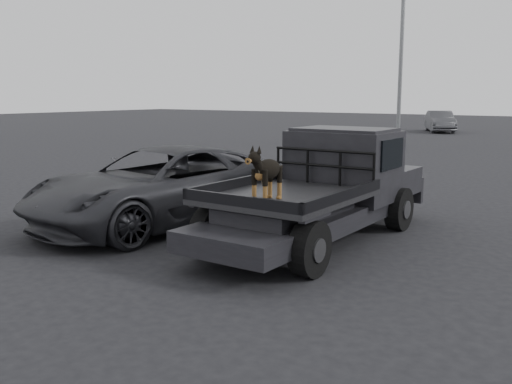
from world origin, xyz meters
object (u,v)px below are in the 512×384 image
Objects in this scene: parked_suv at (162,186)px; dog at (267,174)px; flatbed_ute at (317,213)px; distant_car_a at (440,121)px.

dog is at bearing -9.87° from parked_suv.
parked_suv reaches higher than flatbed_ute.
flatbed_ute is 1.35× the size of distant_car_a.
dog reaches higher than distant_car_a.
distant_car_a is (-6.65, 29.67, -0.63)m from dog.
parked_suv is 1.28× the size of distant_car_a.
distant_car_a reaches higher than flatbed_ute.
flatbed_ute is 7.30× the size of dog.
parked_suv is (-2.92, -0.56, 0.25)m from flatbed_ute.
parked_suv is at bearing -108.66° from distant_car_a.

